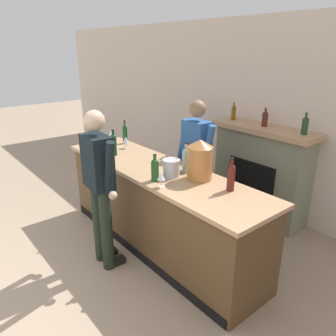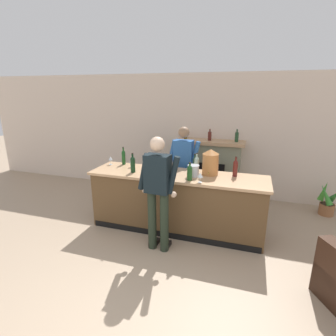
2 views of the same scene
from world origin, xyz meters
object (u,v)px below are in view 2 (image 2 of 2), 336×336
at_px(person_bartender, 183,167).
at_px(wine_glass_by_dispenser, 131,161).
at_px(wine_bottle_cabernet_heavy, 124,157).
at_px(fireplace_stone, 209,169).
at_px(person_customer, 158,190).
at_px(wine_glass_front_right, 200,175).
at_px(wine_bottle_port_short, 195,163).
at_px(wine_bottle_rose_blush, 235,167).
at_px(copper_dispenser, 210,162).
at_px(wine_bottle_chardonnay_pale, 133,164).
at_px(wine_bottle_merlot_tall, 197,164).
at_px(wine_glass_mid_counter, 110,159).
at_px(potted_plant_corner, 327,202).
at_px(wine_bottle_riesling_slim, 190,172).
at_px(ice_bucket_steel, 193,171).

relative_size(person_bartender, wine_glass_by_dispenser, 10.49).
bearing_deg(wine_bottle_cabernet_heavy, person_bartender, 20.05).
xyz_separation_m(fireplace_stone, person_customer, (-0.38, -2.32, 0.30)).
relative_size(wine_bottle_cabernet_heavy, wine_glass_front_right, 2.15).
bearing_deg(wine_glass_by_dispenser, person_customer, -46.00).
bearing_deg(wine_bottle_port_short, wine_glass_by_dispenser, -174.23).
distance_m(wine_bottle_rose_blush, wine_bottle_port_short, 0.70).
relative_size(copper_dispenser, wine_bottle_chardonnay_pale, 1.28).
bearing_deg(wine_bottle_merlot_tall, wine_glass_mid_counter, 179.59).
bearing_deg(wine_bottle_port_short, wine_bottle_merlot_tall, -61.01).
bearing_deg(fireplace_stone, wine_glass_front_right, -85.17).
distance_m(wine_bottle_chardonnay_pale, wine_glass_front_right, 1.21).
bearing_deg(potted_plant_corner, wine_bottle_rose_blush, -144.29).
xyz_separation_m(fireplace_stone, wine_bottle_port_short, (-0.05, -1.35, 0.48)).
xyz_separation_m(wine_bottle_cabernet_heavy, wine_bottle_port_short, (1.38, -0.02, -0.01)).
height_order(fireplace_stone, person_bartender, person_bartender).
xyz_separation_m(wine_bottle_riesling_slim, wine_glass_by_dispenser, (-1.18, 0.39, -0.02)).
relative_size(wine_bottle_rose_blush, wine_glass_by_dispenser, 2.05).
relative_size(copper_dispenser, wine_glass_by_dispenser, 2.63).
bearing_deg(copper_dispenser, wine_bottle_chardonnay_pale, -167.72).
xyz_separation_m(copper_dispenser, wine_bottle_chardonnay_pale, (-1.28, -0.28, -0.07)).
height_order(ice_bucket_steel, wine_bottle_merlot_tall, wine_bottle_merlot_tall).
height_order(person_customer, wine_bottle_merlot_tall, person_customer).
height_order(person_customer, copper_dispenser, person_customer).
relative_size(wine_bottle_merlot_tall, wine_glass_by_dispenser, 2.10).
relative_size(copper_dispenser, wine_bottle_cabernet_heavy, 1.29).
distance_m(ice_bucket_steel, wine_bottle_chardonnay_pale, 1.04).
bearing_deg(wine_bottle_cabernet_heavy, wine_glass_by_dispenser, -30.29).
bearing_deg(person_customer, potted_plant_corner, 37.49).
distance_m(person_bartender, wine_bottle_merlot_tall, 0.66).
xyz_separation_m(person_customer, wine_bottle_rose_blush, (1.03, 0.87, 0.19)).
bearing_deg(wine_bottle_port_short, wine_glass_front_right, -69.75).
bearing_deg(wine_bottle_rose_blush, copper_dispenser, -176.32).
relative_size(fireplace_stone, wine_glass_front_right, 10.23).
xyz_separation_m(potted_plant_corner, wine_glass_front_right, (-2.23, -1.73, 0.86)).
bearing_deg(potted_plant_corner, wine_glass_front_right, -142.22).
distance_m(person_customer, wine_glass_front_right, 0.69).
xyz_separation_m(fireplace_stone, wine_bottle_rose_blush, (0.65, -1.45, 0.49)).
bearing_deg(person_bartender, fireplace_stone, 69.44).
distance_m(wine_bottle_chardonnay_pale, wine_glass_mid_counter, 0.68).
bearing_deg(wine_glass_by_dispenser, wine_bottle_cabernet_heavy, 149.71).
bearing_deg(wine_bottle_chardonnay_pale, person_bartender, 49.77).
bearing_deg(wine_bottle_port_short, person_customer, -108.88).
distance_m(wine_bottle_merlot_tall, wine_bottle_rose_blush, 0.64).
bearing_deg(fireplace_stone, wine_bottle_port_short, -92.02).
distance_m(person_bartender, ice_bucket_steel, 0.81).
bearing_deg(potted_plant_corner, person_bartender, -164.75).
height_order(person_bartender, wine_bottle_port_short, person_bartender).
height_order(person_customer, wine_glass_front_right, person_customer).
bearing_deg(copper_dispenser, person_customer, -126.36).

